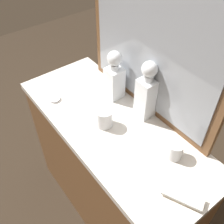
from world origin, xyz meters
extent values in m
plane|color=#2D2319|center=(0.00, 0.00, 0.00)|extent=(6.00, 6.00, 0.00)
cube|color=brown|center=(0.00, 0.00, 0.42)|extent=(1.14, 0.47, 0.85)
cube|color=silver|center=(0.00, 0.00, 0.87)|extent=(1.17, 0.48, 0.04)
cube|color=brown|center=(0.00, 0.22, 1.26)|extent=(0.85, 0.03, 0.74)
cube|color=gray|center=(0.00, 0.21, 1.26)|extent=(0.77, 0.01, 0.66)
cube|color=white|center=(-0.16, 0.14, 0.98)|extent=(0.09, 0.09, 0.18)
cube|color=#8C4C14|center=(-0.16, 0.14, 0.94)|extent=(0.07, 0.07, 0.11)
cylinder|color=white|center=(-0.16, 0.14, 1.08)|extent=(0.05, 0.05, 0.03)
sphere|color=white|center=(-0.16, 0.14, 1.13)|extent=(0.08, 0.08, 0.08)
cube|color=white|center=(0.05, 0.18, 0.99)|extent=(0.09, 0.09, 0.22)
cube|color=#8C4C14|center=(0.05, 0.18, 0.96)|extent=(0.07, 0.07, 0.16)
cylinder|color=white|center=(0.05, 0.18, 1.12)|extent=(0.05, 0.05, 0.03)
sphere|color=white|center=(0.05, 0.18, 1.17)|extent=(0.08, 0.08, 0.08)
cylinder|color=white|center=(-0.02, -0.04, 0.93)|extent=(0.08, 0.08, 0.10)
cylinder|color=silver|center=(-0.02, -0.04, 0.89)|extent=(0.08, 0.08, 0.01)
cylinder|color=white|center=(0.33, 0.10, 0.93)|extent=(0.07, 0.07, 0.08)
cylinder|color=silver|center=(0.33, 0.10, 0.89)|extent=(0.07, 0.07, 0.01)
cube|color=#B7A88C|center=(0.49, -0.02, 0.89)|extent=(0.16, 0.11, 0.01)
cube|color=#B7B5AD|center=(0.49, -0.02, 0.90)|extent=(0.17, 0.12, 0.01)
cylinder|color=silver|center=(-0.33, -0.15, 0.89)|extent=(0.06, 0.06, 0.01)
camera|label=1|loc=(0.72, -0.55, 1.85)|focal=42.02mm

